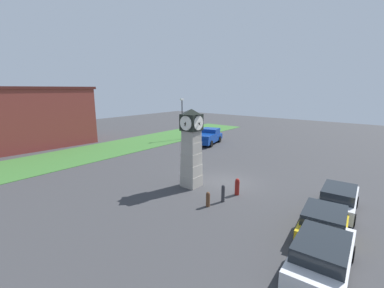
# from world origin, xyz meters

# --- Properties ---
(ground_plane) EXTENTS (88.96, 88.96, 0.00)m
(ground_plane) POSITION_xyz_m (0.00, 0.00, 0.00)
(ground_plane) COLOR #38383A
(clock_tower) EXTENTS (1.57, 1.52, 5.53)m
(clock_tower) POSITION_xyz_m (-2.22, 1.65, 2.82)
(clock_tower) COLOR #9F9A90
(clock_tower) RESTS_ON ground_plane
(bollard_near_tower) EXTENTS (0.24, 0.24, 0.91)m
(bollard_near_tower) POSITION_xyz_m (-4.17, -1.17, 0.46)
(bollard_near_tower) COLOR brown
(bollard_near_tower) RESTS_ON ground_plane
(bollard_mid_row) EXTENTS (0.21, 0.21, 1.10)m
(bollard_mid_row) POSITION_xyz_m (-3.05, -1.52, 0.56)
(bollard_mid_row) COLOR #333338
(bollard_mid_row) RESTS_ON ground_plane
(bollard_far_row) EXTENTS (0.30, 0.30, 1.13)m
(bollard_far_row) POSITION_xyz_m (-1.57, -1.68, 0.57)
(bollard_far_row) COLOR maroon
(bollard_far_row) RESTS_ON ground_plane
(car_navy_sedan) EXTENTS (4.57, 2.19, 1.50)m
(car_navy_sedan) POSITION_xyz_m (-6.09, -7.75, 0.77)
(car_navy_sedan) COLOR silver
(car_navy_sedan) RESTS_ON ground_plane
(car_near_tower) EXTENTS (4.23, 2.34, 1.38)m
(car_near_tower) POSITION_xyz_m (-3.23, -7.24, 0.72)
(car_near_tower) COLOR gold
(car_near_tower) RESTS_ON ground_plane
(car_by_building) EXTENTS (4.32, 2.07, 1.54)m
(car_by_building) POSITION_xyz_m (-0.17, -7.34, 0.79)
(car_by_building) COLOR silver
(car_by_building) RESTS_ON ground_plane
(pickup_truck) EXTENTS (5.65, 3.40, 1.85)m
(pickup_truck) POSITION_xyz_m (10.32, 9.04, 0.93)
(pickup_truck) COLOR navy
(pickup_truck) RESTS_ON ground_plane
(street_lamp_far_side) EXTENTS (0.50, 0.24, 5.57)m
(street_lamp_far_side) POSITION_xyz_m (10.52, 13.46, 3.27)
(street_lamp_far_side) COLOR #333338
(street_lamp_far_side) RESTS_ON ground_plane
(warehouse_blue_far) EXTENTS (18.28, 7.64, 7.10)m
(warehouse_blue_far) POSITION_xyz_m (-6.24, 24.57, 3.56)
(warehouse_blue_far) COLOR maroon
(warehouse_blue_far) RESTS_ON ground_plane
(grass_verge_far) EXTENTS (53.37, 7.32, 0.04)m
(grass_verge_far) POSITION_xyz_m (-0.83, 16.31, 0.02)
(grass_verge_far) COLOR #386B2D
(grass_verge_far) RESTS_ON ground_plane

